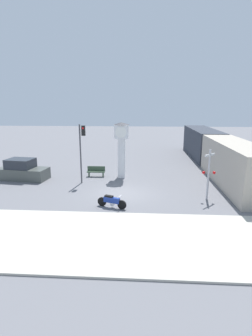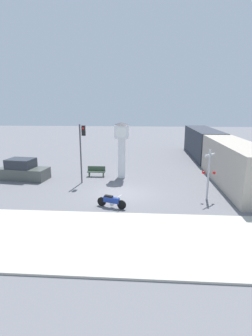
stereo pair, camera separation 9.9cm
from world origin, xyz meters
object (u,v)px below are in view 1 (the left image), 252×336
at_px(clock_tower, 121,141).
at_px(bench, 96,171).
at_px(freight_train, 215,151).
at_px(motorcycle, 112,201).
at_px(traffic_light, 82,144).
at_px(parked_car, 23,171).
at_px(railroad_crossing_signal, 209,173).

xyz_separation_m(clock_tower, bench, (-2.32, 0.13, -2.75)).
bearing_deg(freight_train, motorcycle, -128.83).
height_order(traffic_light, bench, traffic_light).
relative_size(motorcycle, clock_tower, 0.39).
height_order(motorcycle, freight_train, freight_train).
relative_size(traffic_light, parked_car, 1.10).
relative_size(motorcycle, freight_train, 0.08).
bearing_deg(bench, parked_car, -168.27).
bearing_deg(motorcycle, traffic_light, 139.39).
bearing_deg(bench, motorcycle, -72.65).
bearing_deg(motorcycle, freight_train, 70.62).
xyz_separation_m(motorcycle, clock_tower, (0.06, 7.10, 2.82)).
bearing_deg(parked_car, clock_tower, 14.84).
distance_m(freight_train, railroad_crossing_signal, 10.07).
distance_m(motorcycle, bench, 7.58).
bearing_deg(motorcycle, bench, 126.80).
relative_size(railroad_crossing_signal, bench, 2.15).
bearing_deg(traffic_light, clock_tower, 32.27).
distance_m(clock_tower, railroad_crossing_signal, 8.25).
distance_m(motorcycle, traffic_light, 6.63).
distance_m(freight_train, bench, 12.44).
height_order(freight_train, traffic_light, traffic_light).
bearing_deg(motorcycle, parked_car, 164.35).
bearing_deg(parked_car, bench, 18.85).
bearing_deg(freight_train, clock_tower, -154.17).
distance_m(motorcycle, parked_car, 10.35).
bearing_deg(motorcycle, clock_tower, 108.98).
bearing_deg(parked_car, traffic_light, -0.84).
bearing_deg(freight_train, railroad_crossing_signal, -107.07).
xyz_separation_m(motorcycle, railroad_crossing_signal, (6.37, 1.96, 1.46)).
bearing_deg(bench, freight_train, 20.59).
relative_size(clock_tower, railroad_crossing_signal, 1.42).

